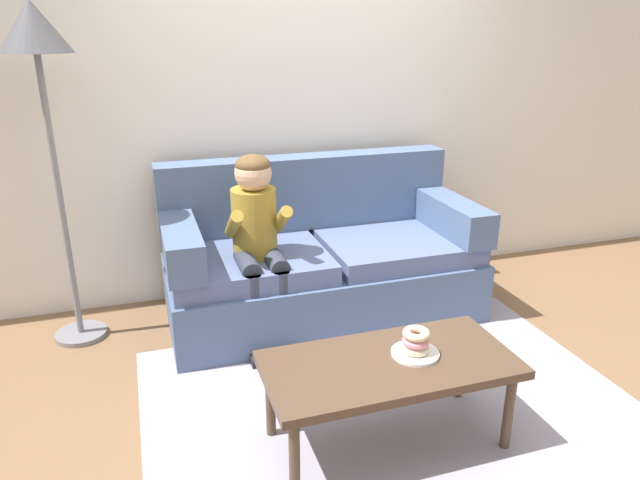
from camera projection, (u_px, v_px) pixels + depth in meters
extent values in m
plane|color=brown|center=(371.00, 379.00, 3.10)|extent=(10.00, 10.00, 0.00)
cube|color=silver|center=(296.00, 85.00, 3.87)|extent=(8.00, 0.10, 2.80)
cube|color=#9993A3|center=(391.00, 406.00, 2.88)|extent=(2.37, 1.78, 0.01)
cube|color=slate|center=(322.00, 287.00, 3.75)|extent=(1.93, 0.90, 0.38)
cube|color=slate|center=(248.00, 263.00, 3.48)|extent=(0.93, 0.74, 0.12)
cube|color=slate|center=(396.00, 245.00, 3.75)|extent=(0.93, 0.74, 0.12)
cube|color=slate|center=(306.00, 191.00, 3.87)|extent=(1.93, 0.20, 0.48)
cube|color=slate|center=(179.00, 240.00, 3.35)|extent=(0.20, 0.90, 0.22)
cube|color=slate|center=(446.00, 213.00, 3.85)|extent=(0.20, 0.90, 0.22)
cube|color=#4C3828|center=(389.00, 365.00, 2.50)|extent=(1.09, 0.52, 0.04)
cylinder|color=#4C3828|center=(294.00, 460.00, 2.25)|extent=(0.04, 0.04, 0.38)
cylinder|color=#4C3828|center=(508.00, 412.00, 2.53)|extent=(0.04, 0.04, 0.38)
cylinder|color=#4C3828|center=(270.00, 400.00, 2.61)|extent=(0.04, 0.04, 0.38)
cylinder|color=#4C3828|center=(460.00, 364.00, 2.89)|extent=(0.04, 0.04, 0.38)
cylinder|color=olive|center=(254.00, 222.00, 3.37)|extent=(0.26, 0.26, 0.40)
sphere|color=#DBAD89|center=(253.00, 173.00, 3.25)|extent=(0.21, 0.21, 0.21)
ellipsoid|color=brown|center=(253.00, 165.00, 3.24)|extent=(0.20, 0.20, 0.12)
cylinder|color=#333847|center=(247.00, 264.00, 3.28)|extent=(0.11, 0.30, 0.11)
cylinder|color=#333847|center=(254.00, 312.00, 3.23)|extent=(0.09, 0.09, 0.44)
cube|color=black|center=(258.00, 356.00, 3.27)|extent=(0.10, 0.20, 0.06)
cylinder|color=olive|center=(234.00, 224.00, 3.23)|extent=(0.07, 0.29, 0.23)
cylinder|color=#333847|center=(275.00, 260.00, 3.33)|extent=(0.11, 0.30, 0.11)
cylinder|color=#333847|center=(282.00, 308.00, 3.27)|extent=(0.09, 0.09, 0.44)
cube|color=black|center=(285.00, 351.00, 3.31)|extent=(0.10, 0.20, 0.06)
cylinder|color=olive|center=(282.00, 220.00, 3.31)|extent=(0.07, 0.29, 0.23)
cylinder|color=white|center=(415.00, 353.00, 2.53)|extent=(0.21, 0.21, 0.01)
torus|color=beige|center=(415.00, 348.00, 2.52)|extent=(0.12, 0.12, 0.04)
torus|color=pink|center=(416.00, 341.00, 2.51)|extent=(0.17, 0.17, 0.04)
torus|color=beige|center=(416.00, 333.00, 2.50)|extent=(0.13, 0.13, 0.04)
cube|color=gold|center=(453.00, 361.00, 3.22)|extent=(0.16, 0.09, 0.05)
cylinder|color=gold|center=(440.00, 364.00, 3.20)|extent=(0.06, 0.06, 0.05)
cylinder|color=gold|center=(467.00, 358.00, 3.25)|extent=(0.06, 0.06, 0.05)
cylinder|color=slate|center=(81.00, 334.00, 3.53)|extent=(0.30, 0.30, 0.03)
cylinder|color=slate|center=(60.00, 200.00, 3.24)|extent=(0.04, 0.04, 1.66)
cone|color=#4C4C51|center=(33.00, 26.00, 2.93)|extent=(0.37, 0.37, 0.26)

